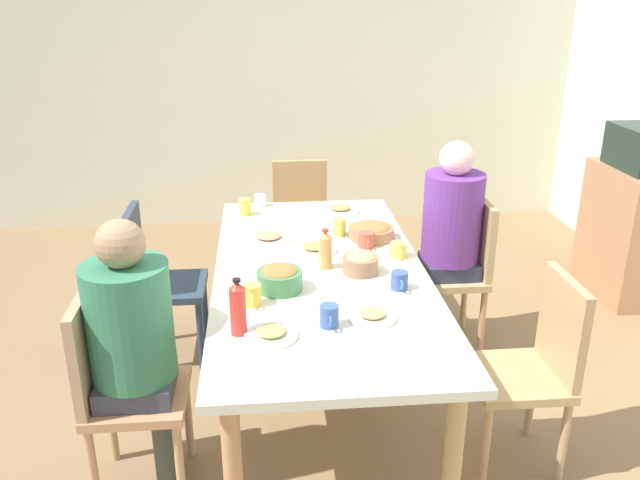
{
  "coord_description": "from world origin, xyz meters",
  "views": [
    {
      "loc": [
        2.86,
        -0.27,
        2.01
      ],
      "look_at": [
        0.0,
        0.0,
        0.9
      ],
      "focal_mm": 36.51,
      "sensor_mm": 36.0,
      "label": 1
    }
  ],
  "objects_px": {
    "cup_7": "(339,227)",
    "cup_1": "(400,281)",
    "cup_2": "(398,250)",
    "dining_table": "(320,283)",
    "plate_3": "(315,248)",
    "cup_3": "(260,201)",
    "chair_1": "(117,383)",
    "bowl_1": "(280,278)",
    "side_cabinet": "(632,232)",
    "bowl_0": "(361,263)",
    "bowl_2": "(371,231)",
    "plate_1": "(372,316)",
    "chair_0": "(535,362)",
    "cup_6": "(329,316)",
    "plate_0": "(340,209)",
    "plate_2": "(271,334)",
    "person_4": "(450,227)",
    "bottle_0": "(325,250)",
    "cup_4": "(253,295)",
    "plate_4": "(269,238)",
    "cup_5": "(366,240)",
    "chair_4": "(462,264)",
    "chair_3": "(301,218)",
    "person_1": "(133,334)",
    "cup_0": "(245,207)",
    "bottle_1": "(238,308)"
  },
  "relations": [
    {
      "from": "chair_3",
      "to": "person_4",
      "type": "distance_m",
      "value": 1.23
    },
    {
      "from": "cup_6",
      "to": "cup_2",
      "type": "bearing_deg",
      "value": 148.46
    },
    {
      "from": "plate_3",
      "to": "cup_2",
      "type": "relative_size",
      "value": 1.84
    },
    {
      "from": "chair_0",
      "to": "cup_6",
      "type": "xyz_separation_m",
      "value": [
        0.04,
        -0.9,
        0.29
      ]
    },
    {
      "from": "plate_0",
      "to": "cup_1",
      "type": "bearing_deg",
      "value": 6.8
    },
    {
      "from": "person_4",
      "to": "bottle_0",
      "type": "bearing_deg",
      "value": -55.98
    },
    {
      "from": "dining_table",
      "to": "chair_0",
      "type": "relative_size",
      "value": 2.37
    },
    {
      "from": "cup_3",
      "to": "chair_1",
      "type": "bearing_deg",
      "value": -21.45
    },
    {
      "from": "bowl_1",
      "to": "person_1",
      "type": "bearing_deg",
      "value": -61.58
    },
    {
      "from": "plate_1",
      "to": "plate_3",
      "type": "distance_m",
      "value": 0.78
    },
    {
      "from": "plate_3",
      "to": "cup_3",
      "type": "relative_size",
      "value": 2.14
    },
    {
      "from": "dining_table",
      "to": "cup_4",
      "type": "xyz_separation_m",
      "value": [
        0.35,
        -0.32,
        0.12
      ]
    },
    {
      "from": "plate_3",
      "to": "bottle_0",
      "type": "distance_m",
      "value": 0.23
    },
    {
      "from": "person_1",
      "to": "plate_4",
      "type": "xyz_separation_m",
      "value": [
        -0.94,
        0.56,
        0.03
      ]
    },
    {
      "from": "chair_1",
      "to": "plate_3",
      "type": "relative_size",
      "value": 3.94
    },
    {
      "from": "dining_table",
      "to": "plate_3",
      "type": "distance_m",
      "value": 0.25
    },
    {
      "from": "bowl_1",
      "to": "cup_5",
      "type": "distance_m",
      "value": 0.67
    },
    {
      "from": "cup_2",
      "to": "dining_table",
      "type": "bearing_deg",
      "value": -74.01
    },
    {
      "from": "cup_3",
      "to": "cup_4",
      "type": "bearing_deg",
      "value": -1.72
    },
    {
      "from": "cup_2",
      "to": "plate_0",
      "type": "bearing_deg",
      "value": -164.44
    },
    {
      "from": "chair_0",
      "to": "plate_3",
      "type": "distance_m",
      "value": 1.2
    },
    {
      "from": "chair_1",
      "to": "cup_5",
      "type": "height_order",
      "value": "chair_1"
    },
    {
      "from": "bowl_0",
      "to": "plate_2",
      "type": "bearing_deg",
      "value": -37.01
    },
    {
      "from": "person_1",
      "to": "bowl_1",
      "type": "bearing_deg",
      "value": 118.42
    },
    {
      "from": "chair_1",
      "to": "plate_3",
      "type": "height_order",
      "value": "chair_1"
    },
    {
      "from": "plate_0",
      "to": "cup_0",
      "type": "distance_m",
      "value": 0.57
    },
    {
      "from": "cup_1",
      "to": "side_cabinet",
      "type": "bearing_deg",
      "value": 125.38
    },
    {
      "from": "plate_3",
      "to": "chair_3",
      "type": "bearing_deg",
      "value": 179.72
    },
    {
      "from": "cup_7",
      "to": "cup_1",
      "type": "bearing_deg",
      "value": 14.68
    },
    {
      "from": "bowl_1",
      "to": "cup_7",
      "type": "relative_size",
      "value": 1.9
    },
    {
      "from": "cup_2",
      "to": "cup_7",
      "type": "height_order",
      "value": "cup_7"
    },
    {
      "from": "bottle_0",
      "to": "bottle_1",
      "type": "bearing_deg",
      "value": -33.21
    },
    {
      "from": "plate_2",
      "to": "bowl_2",
      "type": "distance_m",
      "value": 1.17
    },
    {
      "from": "bowl_0",
      "to": "bowl_2",
      "type": "height_order",
      "value": "bowl_0"
    },
    {
      "from": "chair_4",
      "to": "cup_5",
      "type": "distance_m",
      "value": 0.73
    },
    {
      "from": "cup_3",
      "to": "cup_7",
      "type": "height_order",
      "value": "cup_7"
    },
    {
      "from": "plate_4",
      "to": "cup_3",
      "type": "relative_size",
      "value": 2.33
    },
    {
      "from": "chair_1",
      "to": "cup_3",
      "type": "relative_size",
      "value": 8.44
    },
    {
      "from": "chair_4",
      "to": "bowl_2",
      "type": "distance_m",
      "value": 0.65
    },
    {
      "from": "plate_1",
      "to": "plate_0",
      "type": "bearing_deg",
      "value": 178.5
    },
    {
      "from": "plate_1",
      "to": "cup_6",
      "type": "bearing_deg",
      "value": -75.28
    },
    {
      "from": "chair_3",
      "to": "person_4",
      "type": "relative_size",
      "value": 0.72
    },
    {
      "from": "chair_4",
      "to": "cup_7",
      "type": "distance_m",
      "value": 0.79
    },
    {
      "from": "person_1",
      "to": "cup_1",
      "type": "bearing_deg",
      "value": 103.78
    },
    {
      "from": "bowl_0",
      "to": "cup_3",
      "type": "bearing_deg",
      "value": -156.14
    },
    {
      "from": "plate_2",
      "to": "bottle_0",
      "type": "xyz_separation_m",
      "value": [
        -0.65,
        0.28,
        0.08
      ]
    },
    {
      "from": "chair_1",
      "to": "bowl_1",
      "type": "xyz_separation_m",
      "value": [
        -0.32,
        0.68,
        0.3
      ]
    },
    {
      "from": "chair_3",
      "to": "cup_1",
      "type": "xyz_separation_m",
      "value": [
        1.7,
        0.33,
        0.28
      ]
    },
    {
      "from": "cup_2",
      "to": "side_cabinet",
      "type": "height_order",
      "value": "side_cabinet"
    },
    {
      "from": "plate_0",
      "to": "bowl_1",
      "type": "distance_m",
      "value": 1.14
    }
  ]
}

